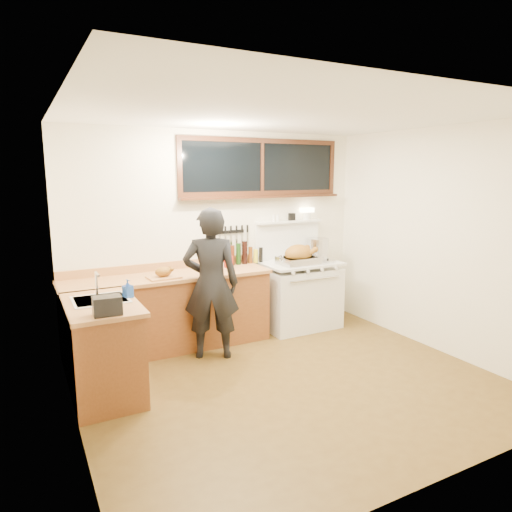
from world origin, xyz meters
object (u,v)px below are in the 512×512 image
vintage_stove (299,293)px  roast_turkey (299,256)px  man (211,284)px  cutting_board (164,274)px

vintage_stove → roast_turkey: (-0.10, -0.14, 0.54)m
man → cutting_board: size_ratio=4.65×
vintage_stove → man: 1.56m
vintage_stove → cutting_board: size_ratio=4.33×
vintage_stove → cutting_board: vintage_stove is taller
vintage_stove → cutting_board: (-1.89, -0.10, 0.48)m
man → roast_turkey: (1.34, 0.28, 0.15)m
vintage_stove → roast_turkey: size_ratio=3.01×
man → roast_turkey: 1.38m
cutting_board → roast_turkey: 1.79m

